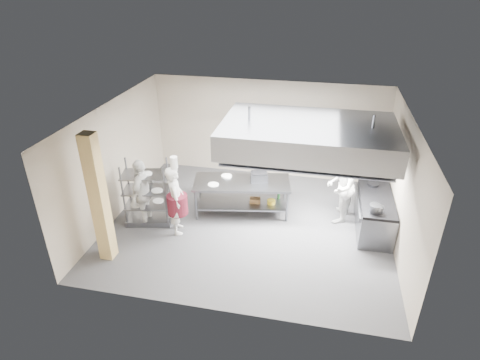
% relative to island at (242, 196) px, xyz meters
% --- Properties ---
extents(floor, '(7.00, 7.00, 0.00)m').
position_rel_island_xyz_m(floor, '(0.31, -0.60, -0.46)').
color(floor, '#3C3C3F').
rests_on(floor, ground).
extents(ceiling, '(7.00, 7.00, 0.00)m').
position_rel_island_xyz_m(ceiling, '(0.31, -0.60, 2.54)').
color(ceiling, silver).
rests_on(ceiling, wall_back).
extents(wall_back, '(7.00, 0.00, 7.00)m').
position_rel_island_xyz_m(wall_back, '(0.31, 2.40, 1.04)').
color(wall_back, '#B6A590').
rests_on(wall_back, ground).
extents(wall_left, '(0.00, 6.00, 6.00)m').
position_rel_island_xyz_m(wall_left, '(-3.19, -0.60, 1.04)').
color(wall_left, '#B6A590').
rests_on(wall_left, ground).
extents(wall_right, '(0.00, 6.00, 6.00)m').
position_rel_island_xyz_m(wall_right, '(3.81, -0.60, 1.04)').
color(wall_right, '#B6A590').
rests_on(wall_right, ground).
extents(column, '(0.30, 0.30, 3.00)m').
position_rel_island_xyz_m(column, '(-2.59, -2.50, 1.04)').
color(column, tan).
rests_on(column, floor).
extents(exhaust_hood, '(4.00, 2.50, 0.60)m').
position_rel_island_xyz_m(exhaust_hood, '(1.61, -0.20, 1.94)').
color(exhaust_hood, slate).
rests_on(exhaust_hood, ceiling).
extents(hood_strip_a, '(1.60, 0.12, 0.04)m').
position_rel_island_xyz_m(hood_strip_a, '(0.71, -0.20, 1.62)').
color(hood_strip_a, white).
rests_on(hood_strip_a, exhaust_hood).
extents(hood_strip_b, '(1.60, 0.12, 0.04)m').
position_rel_island_xyz_m(hood_strip_b, '(2.51, -0.20, 1.62)').
color(hood_strip_b, white).
rests_on(hood_strip_b, exhaust_hood).
extents(wall_shelf, '(1.50, 0.28, 0.04)m').
position_rel_island_xyz_m(wall_shelf, '(2.11, 2.24, 1.04)').
color(wall_shelf, slate).
rests_on(wall_shelf, wall_back).
extents(island, '(2.65, 1.46, 0.91)m').
position_rel_island_xyz_m(island, '(0.00, 0.00, 0.00)').
color(island, slate).
rests_on(island, floor).
extents(island_worktop, '(2.65, 1.46, 0.06)m').
position_rel_island_xyz_m(island_worktop, '(0.00, 0.00, 0.42)').
color(island_worktop, slate).
rests_on(island_worktop, island).
extents(island_undershelf, '(2.43, 1.33, 0.04)m').
position_rel_island_xyz_m(island_undershelf, '(0.00, 0.00, -0.16)').
color(island_undershelf, slate).
rests_on(island_undershelf, island).
extents(pass_rack, '(1.24, 0.88, 1.69)m').
position_rel_island_xyz_m(pass_rack, '(-2.24, -0.97, 0.39)').
color(pass_rack, gray).
rests_on(pass_rack, floor).
extents(cooking_range, '(0.80, 2.00, 0.84)m').
position_rel_island_xyz_m(cooking_range, '(3.39, -0.10, -0.04)').
color(cooking_range, slate).
rests_on(cooking_range, floor).
extents(range_top, '(0.78, 1.96, 0.06)m').
position_rel_island_xyz_m(range_top, '(3.39, -0.10, 0.41)').
color(range_top, black).
rests_on(range_top, cooking_range).
extents(chef_head, '(0.63, 0.76, 1.77)m').
position_rel_island_xyz_m(chef_head, '(-1.38, -1.23, 0.43)').
color(chef_head, silver).
rests_on(chef_head, floor).
extents(chef_line, '(0.93, 1.09, 1.95)m').
position_rel_island_xyz_m(chef_line, '(2.51, 0.15, 0.52)').
color(chef_line, silver).
rests_on(chef_line, floor).
extents(chef_plating, '(0.48, 1.08, 1.81)m').
position_rel_island_xyz_m(chef_plating, '(-2.29, -1.09, 0.45)').
color(chef_plating, silver).
rests_on(chef_plating, floor).
extents(griddle, '(0.51, 0.44, 0.22)m').
position_rel_island_xyz_m(griddle, '(0.43, 0.14, 0.56)').
color(griddle, slate).
rests_on(griddle, island_worktop).
extents(wicker_basket, '(0.31, 0.24, 0.13)m').
position_rel_island_xyz_m(wicker_basket, '(0.36, -0.00, -0.07)').
color(wicker_basket, olive).
rests_on(wicker_basket, island_undershelf).
extents(stockpot, '(0.27, 0.27, 0.19)m').
position_rel_island_xyz_m(stockpot, '(3.27, -0.80, 0.54)').
color(stockpot, slate).
rests_on(stockpot, range_top).
extents(plate_stack, '(0.28, 0.28, 0.05)m').
position_rel_island_xyz_m(plate_stack, '(-2.24, -0.97, 0.09)').
color(plate_stack, white).
rests_on(plate_stack, pass_rack).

